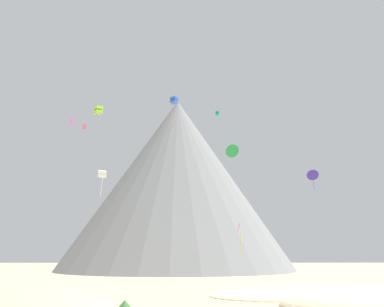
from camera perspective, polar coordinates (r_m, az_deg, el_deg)
name	(u,v)px	position (r m, az deg, el deg)	size (l,w,h in m)	color
dune_foreground_left	(298,296)	(50.87, 15.56, -19.90)	(21.76, 13.40, 2.05)	beige
bush_low_patch	(125,305)	(38.02, -10.07, -21.43)	(1.55, 1.55, 0.85)	#386633
rock_massif	(179,189)	(125.11, -1.98, -5.29)	(74.59, 74.59, 56.57)	slate
kite_green_mid	(232,151)	(66.56, 6.08, 0.37)	(2.32, 1.40, 2.42)	green
kite_magenta_high	(72,122)	(89.85, -17.61, 4.59)	(0.39, 1.12, 1.64)	#D1339E
kite_cyan_low	(317,191)	(54.70, 18.26, -5.36)	(0.73, 0.86, 1.12)	#33BCDB
kite_teal_high	(217,113)	(88.88, 3.80, 6.02)	(0.86, 0.88, 0.88)	teal
kite_lime_high	(98,110)	(78.70, -13.89, 6.35)	(2.00, 1.98, 1.64)	#8CD133
kite_white_mid	(102,174)	(59.45, -13.35, -3.04)	(1.51, 1.57, 4.13)	white
kite_rainbow_high	(85,127)	(86.27, -15.77, 3.88)	(1.33, 0.97, 1.28)	#E5668C
kite_pink_low	(239,231)	(60.73, 7.10, -11.52)	(0.51, 0.90, 4.91)	pink
kite_blue_mid	(174,101)	(53.22, -2.71, 7.90)	(1.17, 1.17, 4.22)	blue
kite_indigo_mid	(313,175)	(83.23, 17.68, -3.14)	(2.63, 1.97, 4.35)	#5138B2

